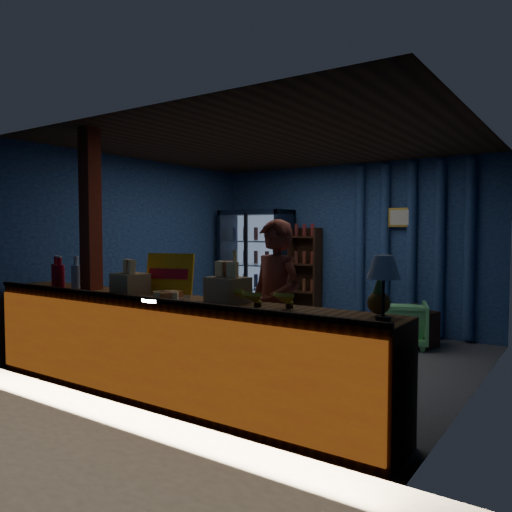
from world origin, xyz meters
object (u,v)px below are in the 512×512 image
at_px(pastry_tray, 166,297).
at_px(green_chair, 402,324).
at_px(shopkeeper, 275,309).
at_px(table_lamp, 384,270).

bearing_deg(pastry_tray, green_chair, 73.53).
xyz_separation_m(shopkeeper, table_lamp, (1.28, -0.68, 0.47)).
height_order(shopkeeper, green_chair, shopkeeper).
xyz_separation_m(shopkeeper, green_chair, (0.33, 2.68, -0.53)).
height_order(shopkeeper, table_lamp, shopkeeper).
distance_m(shopkeeper, green_chair, 2.75).
xyz_separation_m(green_chair, table_lamp, (0.95, -3.36, 0.99)).
height_order(green_chair, table_lamp, table_lamp).
distance_m(pastry_tray, table_lamp, 1.99).
relative_size(shopkeeper, pastry_tray, 3.78).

